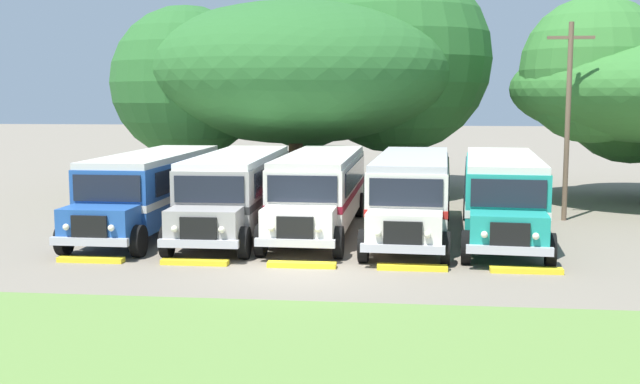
% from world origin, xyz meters
% --- Properties ---
extents(ground_plane, '(220.00, 220.00, 0.00)m').
position_xyz_m(ground_plane, '(0.00, 0.00, 0.00)').
color(ground_plane, slate).
extents(foreground_grass_strip, '(80.00, 8.53, 0.01)m').
position_xyz_m(foreground_grass_strip, '(0.00, -7.29, 0.00)').
color(foreground_grass_strip, olive).
rests_on(foreground_grass_strip, ground_plane).
extents(parked_bus_slot_0, '(2.77, 10.85, 2.82)m').
position_xyz_m(parked_bus_slot_0, '(-6.32, 6.37, 1.58)').
color(parked_bus_slot_0, '#23519E').
rests_on(parked_bus_slot_0, ground_plane).
extents(parked_bus_slot_1, '(2.84, 10.86, 2.82)m').
position_xyz_m(parked_bus_slot_1, '(-3.17, 6.42, 1.58)').
color(parked_bus_slot_1, '#9E9993').
rests_on(parked_bus_slot_1, ground_plane).
extents(parked_bus_slot_2, '(2.85, 10.86, 2.82)m').
position_xyz_m(parked_bus_slot_2, '(-0.16, 6.84, 1.58)').
color(parked_bus_slot_2, silver).
rests_on(parked_bus_slot_2, ground_plane).
extents(parked_bus_slot_3, '(3.16, 10.91, 2.82)m').
position_xyz_m(parked_bus_slot_3, '(3.20, 6.30, 1.58)').
color(parked_bus_slot_3, silver).
rests_on(parked_bus_slot_3, ground_plane).
extents(parked_bus_slot_4, '(3.44, 10.95, 2.82)m').
position_xyz_m(parked_bus_slot_4, '(6.35, 6.40, 1.58)').
color(parked_bus_slot_4, teal).
rests_on(parked_bus_slot_4, ground_plane).
extents(curb_wheelstop_0, '(2.00, 0.36, 0.15)m').
position_xyz_m(curb_wheelstop_0, '(-6.35, 0.60, 0.07)').
color(curb_wheelstop_0, yellow).
rests_on(curb_wheelstop_0, ground_plane).
extents(curb_wheelstop_1, '(2.00, 0.36, 0.15)m').
position_xyz_m(curb_wheelstop_1, '(-3.17, 0.60, 0.07)').
color(curb_wheelstop_1, yellow).
rests_on(curb_wheelstop_1, ground_plane).
extents(curb_wheelstop_2, '(2.00, 0.36, 0.15)m').
position_xyz_m(curb_wheelstop_2, '(0.00, 0.60, 0.07)').
color(curb_wheelstop_2, yellow).
rests_on(curb_wheelstop_2, ground_plane).
extents(curb_wheelstop_3, '(2.00, 0.36, 0.15)m').
position_xyz_m(curb_wheelstop_3, '(3.17, 0.60, 0.07)').
color(curb_wheelstop_3, yellow).
rests_on(curb_wheelstop_3, ground_plane).
extents(curb_wheelstop_4, '(2.00, 0.36, 0.15)m').
position_xyz_m(curb_wheelstop_4, '(6.35, 0.60, 0.07)').
color(curb_wheelstop_4, yellow).
rests_on(curb_wheelstop_4, ground_plane).
extents(broad_shade_tree, '(18.80, 15.35, 11.76)m').
position_xyz_m(broad_shade_tree, '(-1.84, 18.48, 6.23)').
color(broad_shade_tree, brown).
rests_on(broad_shade_tree, ground_plane).
extents(utility_pole, '(1.80, 0.20, 7.78)m').
position_xyz_m(utility_pole, '(9.27, 10.16, 4.14)').
color(utility_pole, brown).
rests_on(utility_pole, ground_plane).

